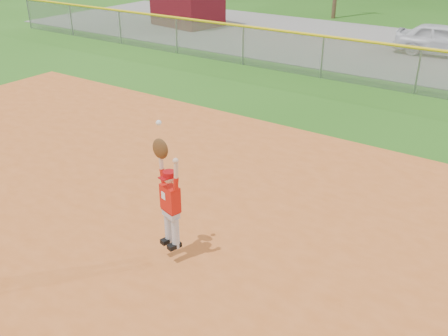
% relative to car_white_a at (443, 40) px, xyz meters
% --- Properties ---
extents(ground, '(120.00, 120.00, 0.00)m').
position_rel_car_white_a_xyz_m(ground, '(0.58, -15.93, -0.68)').
color(ground, '#265D15').
rests_on(ground, ground).
extents(car_white_a, '(3.92, 1.83, 1.30)m').
position_rel_car_white_a_xyz_m(car_white_a, '(0.00, 0.00, 0.00)').
color(car_white_a, silver).
rests_on(car_white_a, parking_strip).
extents(outfield_fence, '(40.06, 0.10, 1.55)m').
position_rel_car_white_a_xyz_m(outfield_fence, '(0.58, -5.93, 0.20)').
color(outfield_fence, gray).
rests_on(outfield_fence, ground).
extents(ballplayer, '(0.60, 0.34, 2.12)m').
position_rel_car_white_a_xyz_m(ballplayer, '(-0.26, -17.31, 0.53)').
color(ballplayer, silver).
rests_on(ballplayer, ground).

